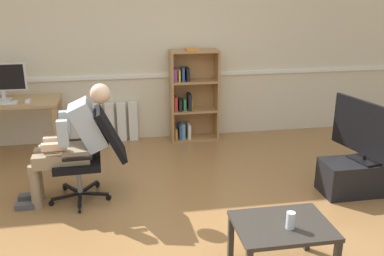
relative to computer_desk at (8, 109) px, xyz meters
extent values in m
plane|color=olive|center=(1.98, -2.15, -0.65)|extent=(18.00, 18.00, 0.00)
cube|color=beige|center=(1.98, 0.50, 0.70)|extent=(12.00, 0.10, 2.70)
cube|color=white|center=(1.98, 0.43, 0.27)|extent=(12.00, 0.03, 0.05)
cube|color=tan|center=(0.60, -0.27, -0.29)|extent=(0.06, 0.06, 0.72)
cube|color=tan|center=(0.60, 0.27, -0.29)|extent=(0.06, 0.06, 0.72)
cube|color=tan|center=(0.00, 0.00, 0.09)|extent=(1.28, 0.62, 0.04)
cube|color=silver|center=(-0.04, 0.06, 0.11)|extent=(0.18, 0.14, 0.01)
cube|color=silver|center=(-0.04, 0.08, 0.17)|extent=(0.04, 0.02, 0.10)
cube|color=silver|center=(-0.04, 0.08, 0.39)|extent=(0.60, 0.02, 0.35)
cube|color=black|center=(-0.04, 0.07, 0.39)|extent=(0.55, 0.00, 0.31)
cube|color=white|center=(-0.02, -0.14, 0.12)|extent=(0.37, 0.12, 0.02)
cube|color=white|center=(0.28, -0.12, 0.12)|extent=(0.06, 0.10, 0.03)
cube|color=#AD7F4C|center=(2.12, 0.27, 0.00)|extent=(0.03, 0.28, 1.29)
cube|color=#AD7F4C|center=(2.77, 0.27, 0.00)|extent=(0.03, 0.28, 1.29)
cube|color=#AD7F4C|center=(2.44, 0.41, 0.00)|extent=(0.65, 0.02, 1.29)
cube|color=#AD7F4C|center=(2.44, 0.27, -0.63)|extent=(0.62, 0.28, 0.03)
cube|color=#AD7F4C|center=(2.44, 0.27, -0.21)|extent=(0.62, 0.28, 0.03)
cube|color=#AD7F4C|center=(2.44, 0.27, 0.21)|extent=(0.62, 0.28, 0.03)
cube|color=#AD7F4C|center=(2.44, 0.27, 0.63)|extent=(0.62, 0.28, 0.03)
cube|color=orange|center=(2.17, 0.26, -0.54)|extent=(0.03, 0.19, 0.15)
cube|color=red|center=(2.17, 0.26, -0.10)|extent=(0.04, 0.19, 0.20)
cube|color=#89428E|center=(2.17, 0.28, 0.31)|extent=(0.05, 0.19, 0.18)
cube|color=#2D519E|center=(2.23, 0.26, -0.51)|extent=(0.04, 0.19, 0.21)
cube|color=black|center=(2.23, 0.27, -0.12)|extent=(0.04, 0.19, 0.16)
cube|color=gold|center=(2.22, 0.28, 0.30)|extent=(0.03, 0.19, 0.16)
cube|color=#6699A3|center=(2.27, 0.28, -0.51)|extent=(0.05, 0.19, 0.22)
cube|color=#38844C|center=(2.30, 0.29, -0.12)|extent=(0.04, 0.19, 0.17)
cube|color=#2D519E|center=(2.28, 0.26, 0.32)|extent=(0.03, 0.19, 0.19)
cube|color=white|center=(2.36, 0.27, -0.52)|extent=(0.04, 0.19, 0.20)
cube|color=black|center=(2.37, 0.27, -0.08)|extent=(0.05, 0.19, 0.23)
cube|color=black|center=(2.35, 0.29, 0.31)|extent=(0.04, 0.19, 0.18)
cube|color=beige|center=(2.35, 0.27, -0.51)|extent=(0.03, 0.19, 0.22)
cube|color=gold|center=(2.39, 0.28, -0.12)|extent=(0.03, 0.19, 0.16)
cube|color=orange|center=(2.40, 0.27, 0.65)|extent=(0.16, 0.22, 0.02)
cube|color=white|center=(0.76, 0.39, -0.37)|extent=(0.12, 0.08, 0.56)
cube|color=white|center=(0.92, 0.39, -0.37)|extent=(0.12, 0.08, 0.56)
cube|color=white|center=(1.08, 0.39, -0.37)|extent=(0.12, 0.08, 0.56)
cube|color=white|center=(1.25, 0.39, -0.37)|extent=(0.12, 0.08, 0.56)
cube|color=white|center=(1.41, 0.39, -0.37)|extent=(0.12, 0.08, 0.56)
cube|color=white|center=(1.57, 0.39, -0.37)|extent=(0.12, 0.08, 0.56)
cube|color=black|center=(0.95, -1.49, -0.58)|extent=(0.05, 0.30, 0.02)
cylinder|color=black|center=(0.95, -1.64, -0.62)|extent=(0.02, 0.06, 0.06)
cube|color=black|center=(1.08, -1.38, -0.58)|extent=(0.30, 0.12, 0.02)
cylinder|color=black|center=(1.23, -1.42, -0.62)|extent=(0.06, 0.04, 0.06)
cube|color=black|center=(1.02, -1.21, -0.58)|extent=(0.20, 0.27, 0.02)
cylinder|color=black|center=(1.11, -1.09, -0.62)|extent=(0.05, 0.06, 0.06)
cube|color=black|center=(0.85, -1.22, -0.58)|extent=(0.21, 0.26, 0.02)
cylinder|color=black|center=(0.75, -1.10, -0.62)|extent=(0.05, 0.06, 0.06)
cube|color=black|center=(0.80, -1.39, -0.58)|extent=(0.29, 0.14, 0.02)
cylinder|color=black|center=(0.66, -1.44, -0.62)|extent=(0.06, 0.04, 0.06)
cylinder|color=gray|center=(0.94, -1.34, -0.42)|extent=(0.05, 0.05, 0.30)
cube|color=black|center=(0.94, -1.34, -0.24)|extent=(0.48, 0.48, 0.07)
cube|color=black|center=(1.29, -1.33, 0.05)|extent=(0.31, 0.45, 0.53)
cube|color=black|center=(0.95, -1.08, -0.09)|extent=(0.28, 0.06, 0.03)
cube|color=black|center=(0.97, -1.60, -0.09)|extent=(0.28, 0.06, 0.03)
cube|color=#937F60|center=(0.94, -1.34, -0.13)|extent=(0.27, 0.35, 0.14)
cube|color=#A3B2C1|center=(1.08, -1.33, 0.16)|extent=(0.39, 0.36, 0.52)
sphere|color=beige|center=(1.21, -1.33, 0.47)|extent=(0.20, 0.20, 0.20)
cube|color=white|center=(0.66, -1.35, -0.03)|extent=(0.15, 0.04, 0.02)
cube|color=#937F60|center=(0.73, -1.25, -0.16)|extent=(0.42, 0.15, 0.13)
cylinder|color=#937F60|center=(0.52, -1.26, -0.42)|extent=(0.10, 0.10, 0.46)
cube|color=#4C4C51|center=(0.42, -1.26, -0.62)|extent=(0.22, 0.10, 0.06)
cube|color=#937F60|center=(0.74, -1.45, -0.16)|extent=(0.42, 0.15, 0.13)
cylinder|color=#937F60|center=(0.53, -1.46, -0.42)|extent=(0.10, 0.10, 0.46)
cube|color=#4C4C51|center=(0.43, -1.46, -0.62)|extent=(0.22, 0.10, 0.06)
cube|color=#A3B2C1|center=(0.83, -1.18, 0.14)|extent=(0.10, 0.08, 0.26)
cube|color=beige|center=(0.74, -1.25, -0.01)|extent=(0.24, 0.08, 0.07)
cube|color=#A3B2C1|center=(0.85, -1.50, 0.14)|extent=(0.10, 0.08, 0.26)
cube|color=beige|center=(0.74, -1.44, -0.01)|extent=(0.24, 0.08, 0.07)
cube|color=black|center=(3.91, -1.70, -0.47)|extent=(0.87, 0.39, 0.36)
cube|color=black|center=(3.91, -1.70, -0.28)|extent=(0.26, 0.36, 0.02)
cylinder|color=black|center=(3.91, -1.70, -0.24)|extent=(0.04, 0.04, 0.05)
cube|color=black|center=(3.91, -1.70, 0.06)|extent=(0.25, 0.98, 0.56)
cube|color=#B7D1F9|center=(3.93, -1.69, 0.06)|extent=(0.21, 0.91, 0.52)
cube|color=#332D28|center=(2.89, -2.60, -0.45)|extent=(0.04, 0.04, 0.39)
cube|color=#332D28|center=(2.22, -2.60, -0.45)|extent=(0.04, 0.04, 0.39)
cube|color=#332D28|center=(2.55, -2.84, -0.24)|extent=(0.72, 0.54, 0.03)
cylinder|color=silver|center=(2.58, -2.90, -0.16)|extent=(0.07, 0.07, 0.13)
camera|label=1|loc=(1.40, -5.48, 1.46)|focal=39.78mm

